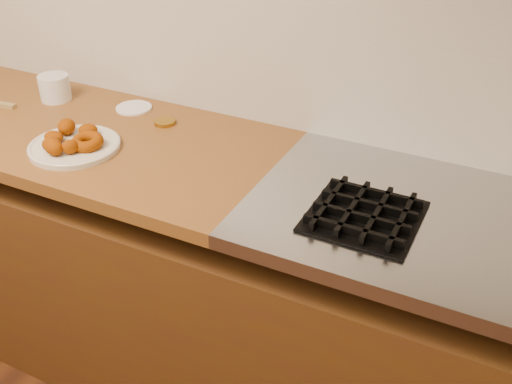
# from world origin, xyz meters

# --- Properties ---
(base_cabinet) EXTENTS (3.60, 0.60, 0.77)m
(base_cabinet) POSITION_xyz_m (0.00, 1.69, 0.39)
(base_cabinet) COLOR #492B0D
(base_cabinet) RESTS_ON floor
(backsplash) EXTENTS (3.60, 0.02, 0.60)m
(backsplash) POSITION_xyz_m (0.00, 1.99, 1.20)
(backsplash) COLOR #BAB5A9
(backsplash) RESTS_ON wall_back
(burner_grates) EXTENTS (0.91, 0.26, 0.03)m
(burner_grates) POSITION_xyz_m (1.13, 1.61, 0.91)
(burner_grates) COLOR black
(burner_grates) RESTS_ON stovetop
(donut_plate) EXTENTS (0.26, 0.26, 0.02)m
(donut_plate) POSITION_xyz_m (-0.06, 1.57, 0.91)
(donut_plate) COLOR beige
(donut_plate) RESTS_ON butcher_block
(ring_donut) EXTENTS (0.10, 0.10, 0.04)m
(ring_donut) POSITION_xyz_m (-0.02, 1.58, 0.93)
(ring_donut) COLOR #803100
(ring_donut) RESTS_ON donut_plate
(fried_dough_chunks) EXTENTS (0.16, 0.20, 0.05)m
(fried_dough_chunks) POSITION_xyz_m (-0.09, 1.56, 0.94)
(fried_dough_chunks) COLOR #803100
(fried_dough_chunks) RESTS_ON donut_plate
(plastic_tub) EXTENTS (0.11, 0.11, 0.09)m
(plastic_tub) POSITION_xyz_m (-0.36, 1.83, 0.94)
(plastic_tub) COLOR silver
(plastic_tub) RESTS_ON butcher_block
(tub_lid) EXTENTS (0.14, 0.14, 0.01)m
(tub_lid) POSITION_xyz_m (-0.08, 1.88, 0.90)
(tub_lid) COLOR white
(tub_lid) RESTS_ON butcher_block
(brass_jar_lid) EXTENTS (0.09, 0.09, 0.01)m
(brass_jar_lid) POSITION_xyz_m (0.08, 1.83, 0.91)
(brass_jar_lid) COLOR #A27B21
(brass_jar_lid) RESTS_ON butcher_block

